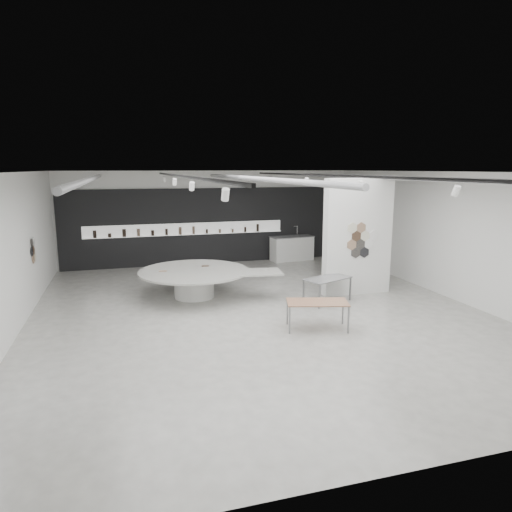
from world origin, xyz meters
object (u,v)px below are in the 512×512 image
object	(u,v)px
kitchen_counter	(292,248)
sample_table_wood	(317,304)
display_island	(197,280)
partition_column	(358,237)
sample_table_stone	(327,280)

from	to	relation	value
kitchen_counter	sample_table_wood	bearing A→B (deg)	-114.15
display_island	sample_table_wood	world-z (taller)	display_island
partition_column	kitchen_counter	xyz separation A→B (m)	(-0.07, 5.51, -1.27)
kitchen_counter	display_island	bearing A→B (deg)	-144.32
display_island	sample_table_stone	distance (m)	3.96
partition_column	display_island	size ratio (longest dim) A/B	0.81
display_island	kitchen_counter	xyz separation A→B (m)	(4.82, 4.54, -0.03)
sample_table_stone	display_island	bearing A→B (deg)	156.32
kitchen_counter	partition_column	bearing A→B (deg)	-96.85
display_island	sample_table_stone	world-z (taller)	display_island
sample_table_stone	partition_column	bearing A→B (deg)	26.10
display_island	sample_table_stone	size ratio (longest dim) A/B	2.82
partition_column	sample_table_stone	distance (m)	1.82
display_island	sample_table_wood	size ratio (longest dim) A/B	2.74
sample_table_wood	kitchen_counter	world-z (taller)	kitchen_counter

